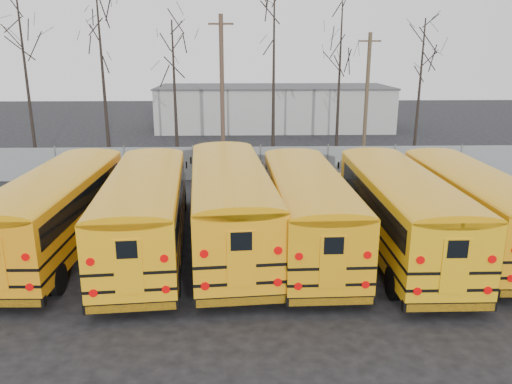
{
  "coord_description": "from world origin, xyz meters",
  "views": [
    {
      "loc": [
        -1.06,
        -16.88,
        7.49
      ],
      "look_at": [
        -0.49,
        3.7,
        1.6
      ],
      "focal_mm": 35.0,
      "sensor_mm": 36.0,
      "label": 1
    }
  ],
  "objects_px": {
    "bus_d": "(307,204)",
    "utility_pole_right": "(367,95)",
    "bus_c": "(229,198)",
    "bus_a": "(58,204)",
    "bus_b": "(146,205)",
    "utility_pole_left": "(222,85)",
    "bus_e": "(399,205)",
    "bus_f": "(471,201)"
  },
  "relations": [
    {
      "from": "bus_d",
      "to": "utility_pole_right",
      "type": "distance_m",
      "value": 18.65
    },
    {
      "from": "bus_c",
      "to": "bus_d",
      "type": "height_order",
      "value": "bus_c"
    },
    {
      "from": "bus_a",
      "to": "bus_c",
      "type": "relative_size",
      "value": 0.93
    },
    {
      "from": "bus_b",
      "to": "utility_pole_left",
      "type": "distance_m",
      "value": 18.62
    },
    {
      "from": "bus_e",
      "to": "utility_pole_left",
      "type": "bearing_deg",
      "value": 111.56
    },
    {
      "from": "utility_pole_left",
      "to": "utility_pole_right",
      "type": "relative_size",
      "value": 1.14
    },
    {
      "from": "bus_a",
      "to": "bus_c",
      "type": "bearing_deg",
      "value": 2.68
    },
    {
      "from": "bus_e",
      "to": "utility_pole_right",
      "type": "bearing_deg",
      "value": 80.65
    },
    {
      "from": "bus_c",
      "to": "utility_pole_left",
      "type": "xyz_separation_m",
      "value": [
        -0.9,
        17.71,
        3.06
      ]
    },
    {
      "from": "utility_pole_left",
      "to": "bus_a",
      "type": "bearing_deg",
      "value": -106.23
    },
    {
      "from": "bus_c",
      "to": "bus_d",
      "type": "xyz_separation_m",
      "value": [
        2.94,
        -0.34,
        -0.13
      ]
    },
    {
      "from": "bus_c",
      "to": "utility_pole_right",
      "type": "relative_size",
      "value": 1.43
    },
    {
      "from": "utility_pole_left",
      "to": "bus_c",
      "type": "bearing_deg",
      "value": -86.06
    },
    {
      "from": "bus_d",
      "to": "utility_pole_right",
      "type": "xyz_separation_m",
      "value": [
        6.35,
        17.35,
        2.57
      ]
    },
    {
      "from": "bus_e",
      "to": "bus_a",
      "type": "bearing_deg",
      "value": 177.71
    },
    {
      "from": "bus_f",
      "to": "bus_d",
      "type": "bearing_deg",
      "value": -177.83
    },
    {
      "from": "bus_a",
      "to": "bus_e",
      "type": "xyz_separation_m",
      "value": [
        12.83,
        -0.51,
        0.03
      ]
    },
    {
      "from": "bus_b",
      "to": "bus_a",
      "type": "bearing_deg",
      "value": 169.53
    },
    {
      "from": "bus_c",
      "to": "bus_f",
      "type": "xyz_separation_m",
      "value": [
        9.4,
        -0.08,
        -0.16
      ]
    },
    {
      "from": "bus_e",
      "to": "utility_pole_right",
      "type": "xyz_separation_m",
      "value": [
        2.92,
        17.7,
        2.53
      ]
    },
    {
      "from": "utility_pole_right",
      "to": "bus_a",
      "type": "bearing_deg",
      "value": -134.37
    },
    {
      "from": "bus_d",
      "to": "utility_pole_left",
      "type": "height_order",
      "value": "utility_pole_left"
    },
    {
      "from": "bus_d",
      "to": "bus_f",
      "type": "xyz_separation_m",
      "value": [
        6.46,
        0.27,
        -0.03
      ]
    },
    {
      "from": "bus_b",
      "to": "utility_pole_right",
      "type": "xyz_separation_m",
      "value": [
        12.39,
        17.5,
        2.53
      ]
    },
    {
      "from": "bus_c",
      "to": "bus_f",
      "type": "height_order",
      "value": "bus_c"
    },
    {
      "from": "bus_f",
      "to": "utility_pole_left",
      "type": "bearing_deg",
      "value": 119.87
    },
    {
      "from": "bus_c",
      "to": "utility_pole_right",
      "type": "distance_m",
      "value": 19.53
    },
    {
      "from": "bus_b",
      "to": "bus_c",
      "type": "relative_size",
      "value": 0.95
    },
    {
      "from": "bus_b",
      "to": "utility_pole_right",
      "type": "distance_m",
      "value": 21.6
    },
    {
      "from": "utility_pole_right",
      "to": "bus_d",
      "type": "bearing_deg",
      "value": -111.98
    },
    {
      "from": "bus_c",
      "to": "bus_e",
      "type": "bearing_deg",
      "value": -11.21
    },
    {
      "from": "utility_pole_left",
      "to": "utility_pole_right",
      "type": "height_order",
      "value": "utility_pole_left"
    },
    {
      "from": "bus_e",
      "to": "bus_d",
      "type": "bearing_deg",
      "value": 174.17
    },
    {
      "from": "bus_a",
      "to": "utility_pole_left",
      "type": "relative_size",
      "value": 1.17
    },
    {
      "from": "bus_a",
      "to": "bus_e",
      "type": "height_order",
      "value": "bus_e"
    },
    {
      "from": "bus_f",
      "to": "utility_pole_right",
      "type": "height_order",
      "value": "utility_pole_right"
    },
    {
      "from": "bus_d",
      "to": "bus_a",
      "type": "bearing_deg",
      "value": 177.59
    },
    {
      "from": "utility_pole_left",
      "to": "bus_d",
      "type": "bearing_deg",
      "value": -76.97
    },
    {
      "from": "bus_b",
      "to": "bus_f",
      "type": "relative_size",
      "value": 1.05
    },
    {
      "from": "bus_a",
      "to": "bus_f",
      "type": "xyz_separation_m",
      "value": [
        15.86,
        0.1,
        -0.04
      ]
    },
    {
      "from": "bus_b",
      "to": "bus_d",
      "type": "distance_m",
      "value": 6.04
    },
    {
      "from": "bus_b",
      "to": "bus_c",
      "type": "distance_m",
      "value": 3.15
    }
  ]
}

